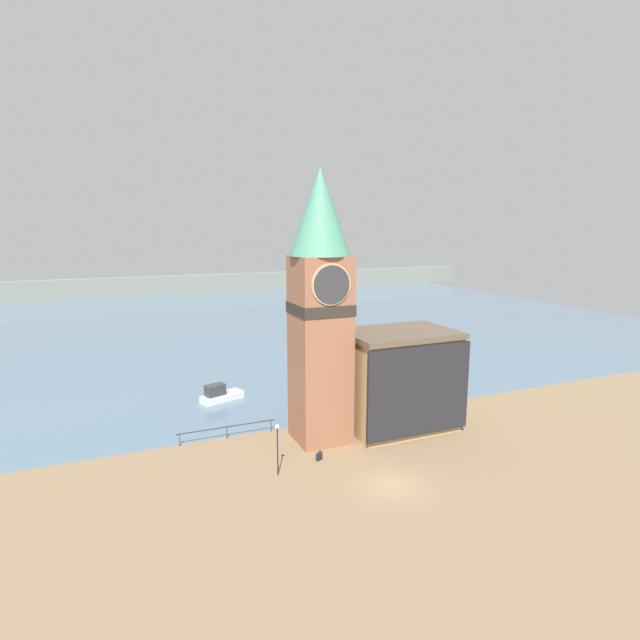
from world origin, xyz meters
name	(u,v)px	position (x,y,z in m)	size (l,w,h in m)	color
ground_plane	(393,485)	(0.00, 0.00, 0.00)	(160.00, 160.00, 0.00)	#846B4C
water	(206,317)	(0.00, 72.71, 0.00)	(160.00, 120.00, 0.00)	slate
far_shoreline	(180,285)	(0.00, 112.71, 2.50)	(180.00, 3.00, 5.00)	gray
pier_railing	(227,428)	(-9.06, 12.46, 0.93)	(8.53, 0.08, 1.09)	#333338
clock_tower	(320,301)	(-1.62, 9.37, 12.03)	(4.98, 4.98, 22.66)	#935B42
pier_building	(399,379)	(5.93, 9.03, 4.49)	(9.87, 6.98, 8.93)	tan
boat_near	(220,395)	(-7.66, 22.23, 0.67)	(4.79, 3.03, 1.88)	silver
mooring_bollard_near	(320,455)	(-3.17, 5.71, 0.38)	(0.36, 0.36, 0.72)	black
mooring_bollard_far	(318,456)	(-3.44, 5.57, 0.35)	(0.32, 0.32, 0.65)	black
lamp_post	(277,440)	(-7.02, 4.58, 2.75)	(0.32, 0.32, 3.93)	black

